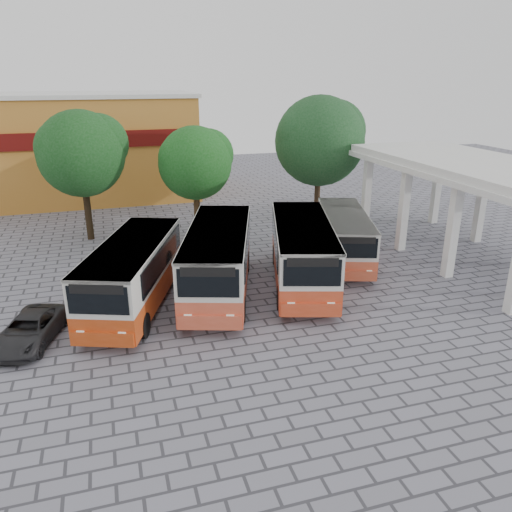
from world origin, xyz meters
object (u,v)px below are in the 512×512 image
object	(u,v)px
bus_centre_right	(302,250)
bus_far_left	(133,271)
bus_centre_left	(218,257)
bus_far_right	(345,234)
parked_car	(29,330)

from	to	relation	value
bus_centre_right	bus_far_left	bearing A→B (deg)	-161.40
bus_centre_left	bus_far_right	bearing A→B (deg)	34.57
bus_centre_left	bus_far_right	size ratio (longest dim) A/B	1.17
bus_centre_left	parked_car	distance (m)	8.36
parked_car	bus_centre_right	bearing A→B (deg)	28.24
bus_far_left	parked_car	distance (m)	4.69
bus_centre_right	bus_far_right	bearing A→B (deg)	51.95
bus_centre_right	bus_far_right	world-z (taller)	bus_centre_right
bus_far_left	bus_centre_left	xyz separation A→B (m)	(3.84, 0.38, 0.11)
bus_far_left	bus_centre_right	world-z (taller)	bus_centre_right
bus_centre_left	bus_centre_right	size ratio (longest dim) A/B	1.02
bus_centre_left	parked_car	xyz separation A→B (m)	(-7.91, -2.40, -1.26)
bus_centre_right	bus_far_right	distance (m)	4.19
bus_far_right	bus_centre_right	bearing A→B (deg)	-126.47
bus_far_left	parked_car	world-z (taller)	bus_far_left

